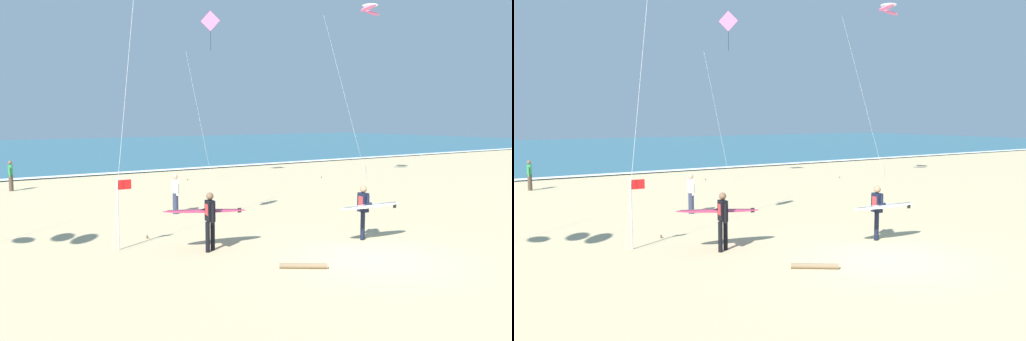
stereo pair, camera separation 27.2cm
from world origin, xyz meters
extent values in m
plane|color=tan|center=(0.00, 0.00, 0.00)|extent=(160.00, 160.00, 0.00)
cube|color=#2D6075|center=(0.00, 54.38, 0.04)|extent=(160.00, 60.00, 0.08)
cube|color=white|center=(0.00, 24.68, 0.09)|extent=(160.00, 0.99, 0.01)
cylinder|color=black|center=(-3.43, 3.20, 0.44)|extent=(0.13, 0.13, 0.88)
cylinder|color=black|center=(-3.20, 3.33, 0.44)|extent=(0.13, 0.13, 0.88)
cube|color=black|center=(-3.32, 3.27, 1.18)|extent=(0.24, 0.36, 0.60)
cube|color=red|center=(-3.42, 3.28, 1.22)|extent=(0.04, 0.20, 0.32)
sphere|color=brown|center=(-3.32, 3.27, 1.60)|extent=(0.21, 0.21, 0.21)
cylinder|color=black|center=(-3.35, 3.04, 1.14)|extent=(0.09, 0.09, 0.56)
cylinder|color=black|center=(-3.29, 3.50, 1.29)|extent=(0.09, 0.09, 0.26)
cylinder|color=black|center=(-3.33, 3.59, 1.16)|extent=(0.26, 0.11, 0.14)
ellipsoid|color=#D83359|center=(-3.27, 3.63, 1.12)|extent=(2.65, 0.90, 0.22)
cube|color=#333333|center=(-3.27, 3.63, 1.16)|extent=(2.27, 0.33, 0.14)
cube|color=#262628|center=(-2.19, 3.48, 1.05)|extent=(0.12, 0.03, 0.14)
cylinder|color=black|center=(1.31, 1.79, 0.44)|extent=(0.13, 0.13, 0.88)
cylinder|color=black|center=(1.47, 1.93, 0.44)|extent=(0.13, 0.13, 0.88)
cube|color=black|center=(1.39, 1.86, 1.18)|extent=(0.24, 0.36, 0.60)
cube|color=red|center=(1.29, 1.87, 1.22)|extent=(0.04, 0.20, 0.32)
sphere|color=#A87A59|center=(1.39, 1.86, 1.60)|extent=(0.21, 0.21, 0.21)
cylinder|color=black|center=(1.36, 1.63, 1.29)|extent=(0.09, 0.09, 0.26)
cylinder|color=black|center=(1.29, 1.55, 1.16)|extent=(0.26, 0.11, 0.14)
cylinder|color=black|center=(1.42, 2.09, 1.14)|extent=(0.09, 0.09, 0.56)
ellipsoid|color=white|center=(1.35, 1.50, 1.12)|extent=(2.36, 0.78, 0.10)
cube|color=#333333|center=(1.35, 1.50, 1.16)|extent=(2.02, 0.27, 0.03)
cube|color=#262628|center=(2.31, 1.39, 1.05)|extent=(0.12, 0.03, 0.14)
ellipsoid|color=pink|center=(12.31, 12.35, 10.16)|extent=(1.07, 1.15, 0.49)
ellipsoid|color=white|center=(12.94, 12.80, 10.45)|extent=(1.06, 1.14, 0.20)
ellipsoid|color=pink|center=(13.56, 13.26, 10.16)|extent=(1.07, 1.15, 0.49)
cylinder|color=silver|center=(12.12, 13.94, 5.08)|extent=(1.66, 2.29, 9.97)
cylinder|color=brown|center=(11.29, 15.08, 0.05)|extent=(0.06, 0.06, 0.10)
cube|color=pink|center=(4.76, 17.60, 9.44)|extent=(0.83, 0.87, 1.17)
cylinder|color=black|center=(4.76, 17.60, 8.30)|extent=(0.02, 0.02, 1.12)
cylinder|color=silver|center=(4.23, 18.15, 3.92)|extent=(1.07, 1.13, 7.64)
cylinder|color=brown|center=(3.70, 18.71, 0.05)|extent=(0.06, 0.06, 0.10)
cylinder|color=silver|center=(-5.00, 5.15, 4.88)|extent=(1.57, 1.24, 9.56)
cylinder|color=brown|center=(-4.22, 5.76, 0.05)|extent=(0.06, 0.06, 0.10)
cylinder|color=#2D334C|center=(-1.62, 9.15, 0.42)|extent=(0.22, 0.22, 0.84)
cube|color=white|center=(-1.62, 9.15, 1.11)|extent=(0.20, 0.33, 0.54)
sphere|color=tan|center=(-1.62, 9.15, 1.49)|extent=(0.20, 0.20, 0.20)
cylinder|color=white|center=(-1.63, 8.94, 1.01)|extent=(0.08, 0.08, 0.50)
cylinder|color=white|center=(-1.61, 9.36, 1.01)|extent=(0.08, 0.08, 0.50)
cylinder|color=#4C3D2D|center=(-5.97, 19.82, 0.42)|extent=(0.22, 0.22, 0.84)
cube|color=#339351|center=(-5.97, 19.82, 1.11)|extent=(0.28, 0.36, 0.54)
sphere|color=brown|center=(-5.97, 19.82, 1.49)|extent=(0.20, 0.20, 0.20)
cylinder|color=#339351|center=(-5.90, 20.01, 1.01)|extent=(0.08, 0.08, 0.50)
cylinder|color=#339351|center=(-6.04, 19.62, 1.01)|extent=(0.08, 0.08, 0.50)
cylinder|color=silver|center=(-5.45, 4.90, 1.05)|extent=(0.05, 0.05, 2.10)
cube|color=red|center=(-5.23, 4.90, 1.90)|extent=(0.40, 0.02, 0.28)
cylinder|color=#846B4C|center=(-2.19, 0.42, 0.07)|extent=(1.07, 0.83, 0.14)
camera|label=1|loc=(-10.42, -9.56, 3.84)|focal=36.37mm
camera|label=2|loc=(-10.19, -9.71, 3.84)|focal=36.37mm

